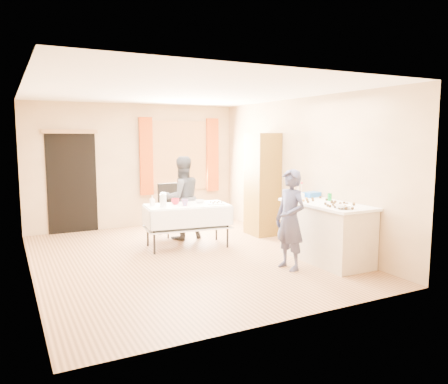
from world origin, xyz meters
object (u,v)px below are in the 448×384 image
girl (290,220)px  counter (326,232)px  chair (172,220)px  woman (182,198)px  party_table (187,222)px  cabinet (262,184)px

girl → counter: bearing=88.9°
chair → woman: 0.61m
counter → chair: chair is taller
chair → girl: (0.77, -2.85, 0.43)m
party_table → chair: size_ratio=1.51×
counter → woman: size_ratio=1.00×
cabinet → girl: size_ratio=1.36×
cabinet → counter: bearing=-92.8°
party_table → girl: bearing=-59.2°
cabinet → woman: 1.60m
girl → party_table: bearing=-164.1°
cabinet → girl: (-0.85, -2.12, -0.26)m
party_table → woman: woman is taller
girl → woman: 2.58m
party_table → chair: bearing=92.2°
counter → girl: (-0.75, -0.10, 0.28)m
cabinet → woman: bearing=166.7°
cabinet → party_table: cabinet is taller
chair → woman: woman is taller
chair → woman: bearing=-83.7°
counter → girl: girl is taller
counter → party_table: (-1.59, 1.77, -0.01)m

